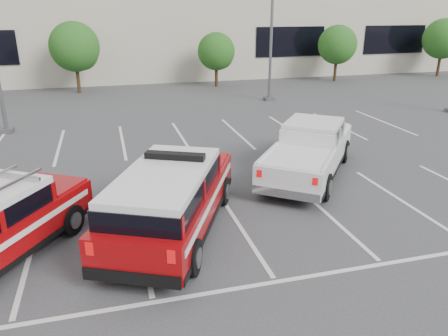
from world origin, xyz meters
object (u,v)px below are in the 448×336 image
Objects in this scene: tree_far_right at (443,40)px; convention_building at (138,19)px; tree_right at (338,46)px; tree_mid_left at (76,48)px; white_pickup at (309,155)px; light_pole_mid at (272,16)px; fire_chief_suv at (171,204)px; tree_mid_right at (217,53)px.

convention_building is at bearing 158.49° from tree_far_right.
tree_far_right is (10.00, 0.00, 0.27)m from tree_right.
tree_mid_left is at bearing -117.40° from convention_building.
convention_building is at bearing 134.63° from white_pickup.
white_pickup is (8.47, -19.02, -2.30)m from tree_mid_left.
tree_mid_left and tree_far_right have the same top height.
convention_building is 12.38× the size of tree_mid_left.
tree_mid_left is 0.47× the size of light_pole_mid.
tree_far_right is 0.77× the size of fire_chief_suv.
tree_far_right is 34.88m from fire_chief_suv.
fire_chief_suv is at bearing -127.53° from tree_right.
tree_mid_right is 0.90× the size of tree_right.
tree_mid_right is at bearing -0.00° from tree_mid_left.
convention_building is 11.20m from tree_mid_right.
tree_right is at bearing 36.77° from light_pole_mid.
tree_right is (14.91, -9.82, -1.95)m from convention_building.
tree_far_right is at bearing -21.51° from convention_building.
tree_mid_right is 23.17m from fire_chief_suv.
tree_mid_right is at bearing -180.00° from tree_right.
fire_chief_suv is (-26.94, -22.05, -2.19)m from tree_far_right.
tree_right is at bearing -33.37° from convention_building.
tree_far_right is 28.82m from white_pickup.
light_pole_mid reaches higher than fire_chief_suv.
tree_mid_left is at bearing 180.00° from tree_mid_right.
tree_mid_left is 1.21× the size of tree_mid_right.
convention_building reaches higher than tree_right.
tree_right is 0.70× the size of fire_chief_suv.
light_pole_mid is 1.68× the size of white_pickup.
light_pole_mid is (11.91, -6.05, 2.14)m from tree_mid_left.
tree_far_right reaches higher than white_pickup.
light_pole_mid is (-8.09, -6.05, 2.41)m from tree_right.
tree_right reaches higher than tree_mid_right.
white_pickup is (-1.53, -19.02, -1.76)m from tree_mid_right.
tree_mid_right is 0.82× the size of tree_far_right.
tree_mid_right is (10.00, -0.00, -0.54)m from tree_mid_left.
tree_mid_right is 20.01m from tree_far_right.
light_pole_mid is 1.63× the size of fire_chief_suv.
light_pole_mid is (6.82, -15.86, 0.47)m from convention_building.
tree_mid_right reaches higher than white_pickup.
convention_building is 9.52× the size of fire_chief_suv.
convention_building is at bearing 116.57° from tree_mid_right.
tree_far_right is 0.79× the size of white_pickup.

